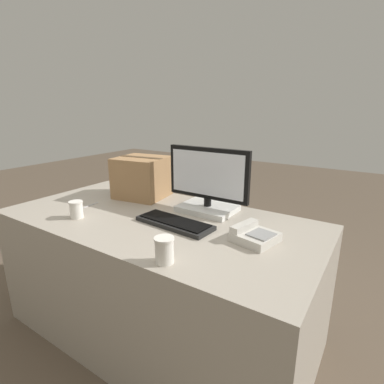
{
  "coord_description": "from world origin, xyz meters",
  "views": [
    {
      "loc": [
        1.03,
        -1.21,
        1.36
      ],
      "look_at": [
        0.16,
        0.11,
        0.9
      ],
      "focal_mm": 28.0,
      "sensor_mm": 36.0,
      "label": 1
    }
  ],
  "objects_px": {
    "paper_cup_right": "(164,250)",
    "paper_cup_left": "(76,209)",
    "cardboard_box": "(142,177)",
    "monitor": "(208,186)",
    "keyboard": "(174,223)",
    "spoon": "(87,206)",
    "desk_phone": "(254,235)"
  },
  "relations": [
    {
      "from": "paper_cup_right",
      "to": "paper_cup_left",
      "type": "bearing_deg",
      "value": 170.16
    },
    {
      "from": "paper_cup_left",
      "to": "cardboard_box",
      "type": "height_order",
      "value": "cardboard_box"
    },
    {
      "from": "monitor",
      "to": "paper_cup_left",
      "type": "distance_m",
      "value": 0.76
    },
    {
      "from": "keyboard",
      "to": "paper_cup_left",
      "type": "relative_size",
      "value": 4.57
    },
    {
      "from": "monitor",
      "to": "keyboard",
      "type": "relative_size",
      "value": 1.17
    },
    {
      "from": "monitor",
      "to": "spoon",
      "type": "bearing_deg",
      "value": -152.8
    },
    {
      "from": "paper_cup_left",
      "to": "paper_cup_right",
      "type": "bearing_deg",
      "value": -9.84
    },
    {
      "from": "paper_cup_left",
      "to": "desk_phone",
      "type": "bearing_deg",
      "value": 15.51
    },
    {
      "from": "paper_cup_right",
      "to": "spoon",
      "type": "height_order",
      "value": "paper_cup_right"
    },
    {
      "from": "keyboard",
      "to": "spoon",
      "type": "height_order",
      "value": "keyboard"
    },
    {
      "from": "keyboard",
      "to": "paper_cup_left",
      "type": "distance_m",
      "value": 0.57
    },
    {
      "from": "desk_phone",
      "to": "spoon",
      "type": "relative_size",
      "value": 1.52
    },
    {
      "from": "desk_phone",
      "to": "keyboard",
      "type": "bearing_deg",
      "value": -160.78
    },
    {
      "from": "desk_phone",
      "to": "paper_cup_right",
      "type": "height_order",
      "value": "paper_cup_right"
    },
    {
      "from": "paper_cup_right",
      "to": "cardboard_box",
      "type": "distance_m",
      "value": 0.95
    },
    {
      "from": "monitor",
      "to": "desk_phone",
      "type": "bearing_deg",
      "value": -31.18
    },
    {
      "from": "monitor",
      "to": "paper_cup_left",
      "type": "xyz_separation_m",
      "value": [
        -0.56,
        -0.5,
        -0.11
      ]
    },
    {
      "from": "paper_cup_left",
      "to": "cardboard_box",
      "type": "relative_size",
      "value": 0.27
    },
    {
      "from": "desk_phone",
      "to": "spoon",
      "type": "bearing_deg",
      "value": -161.56
    },
    {
      "from": "keyboard",
      "to": "cardboard_box",
      "type": "height_order",
      "value": "cardboard_box"
    },
    {
      "from": "monitor",
      "to": "paper_cup_left",
      "type": "height_order",
      "value": "monitor"
    },
    {
      "from": "monitor",
      "to": "spoon",
      "type": "distance_m",
      "value": 0.77
    },
    {
      "from": "keyboard",
      "to": "spoon",
      "type": "relative_size",
      "value": 3.1
    },
    {
      "from": "cardboard_box",
      "to": "spoon",
      "type": "bearing_deg",
      "value": -111.39
    },
    {
      "from": "monitor",
      "to": "spoon",
      "type": "height_order",
      "value": "monitor"
    },
    {
      "from": "spoon",
      "to": "cardboard_box",
      "type": "distance_m",
      "value": 0.41
    },
    {
      "from": "monitor",
      "to": "keyboard",
      "type": "xyz_separation_m",
      "value": [
        -0.03,
        -0.28,
        -0.14
      ]
    },
    {
      "from": "paper_cup_right",
      "to": "spoon",
      "type": "bearing_deg",
      "value": 161.53
    },
    {
      "from": "paper_cup_left",
      "to": "paper_cup_right",
      "type": "xyz_separation_m",
      "value": [
        0.73,
        -0.13,
        0.01
      ]
    },
    {
      "from": "monitor",
      "to": "paper_cup_left",
      "type": "relative_size",
      "value": 5.35
    },
    {
      "from": "paper_cup_left",
      "to": "paper_cup_right",
      "type": "height_order",
      "value": "paper_cup_right"
    },
    {
      "from": "spoon",
      "to": "paper_cup_right",
      "type": "bearing_deg",
      "value": 67.92
    }
  ]
}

